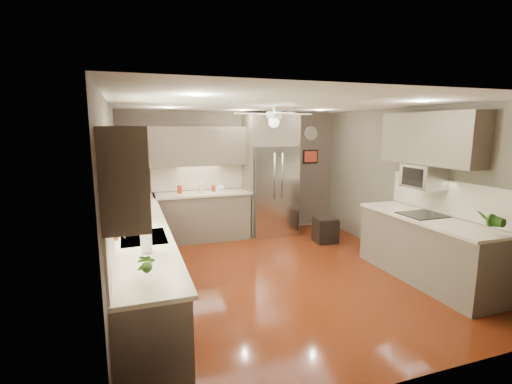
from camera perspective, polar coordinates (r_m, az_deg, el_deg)
floor at (r=5.68m, az=3.73°, el=-12.76°), size 5.00×5.00×0.00m
ceiling at (r=5.25m, az=4.04°, el=13.32°), size 5.00×5.00×0.00m
wall_back at (r=7.66m, az=-3.47°, el=2.90°), size 4.50×0.00×4.50m
wall_front at (r=3.24m, az=21.61°, el=-7.68°), size 4.50×0.00×4.50m
wall_left at (r=4.91m, az=-21.07°, el=-1.77°), size 0.00×5.00×5.00m
wall_right at (r=6.53m, az=22.37°, el=0.93°), size 0.00×5.00×5.00m
canister_a at (r=7.21m, az=-11.67°, el=0.42°), size 0.12×0.12×0.15m
canister_c at (r=7.24m, az=-8.42°, el=0.64°), size 0.12×0.12×0.16m
canister_d at (r=7.31m, az=-6.56°, el=0.53°), size 0.10×0.10×0.11m
soap_bottle at (r=4.76m, az=-18.87°, el=-4.63°), size 0.10×0.11×0.19m
potted_plant_left at (r=3.23m, az=-16.46°, el=-10.50°), size 0.16×0.11×0.29m
potted_plant_right at (r=5.16m, az=32.23°, el=-3.60°), size 0.21×0.18×0.36m
bowl at (r=7.29m, az=-5.47°, el=0.24°), size 0.23×0.23×0.05m
left_run at (r=5.25m, az=-17.23°, el=-9.47°), size 0.65×4.70×1.45m
back_run at (r=7.35m, az=-8.23°, el=-3.56°), size 1.85×0.65×1.45m
uppers at (r=5.69m, az=-5.82°, el=6.70°), size 4.50×4.70×0.95m
window at (r=4.37m, az=-21.11°, el=0.84°), size 0.05×1.12×0.92m
sink at (r=4.51m, az=-16.90°, el=-7.05°), size 0.50×0.70×0.32m
refrigerator at (r=7.57m, az=2.36°, el=2.35°), size 1.06×0.75×2.45m
right_run at (r=5.91m, az=24.67°, el=-7.75°), size 0.70×2.20×1.45m
microwave at (r=5.95m, az=24.38°, el=2.21°), size 0.43×0.55×0.34m
ceiling_fan at (r=5.52m, az=2.77°, el=11.42°), size 1.18×1.18×0.32m
recessed_lights at (r=5.60m, az=2.00°, el=13.06°), size 2.84×3.14×0.01m
wall_clock at (r=8.23m, az=8.45°, el=8.89°), size 0.30×0.03×0.30m
framed_print at (r=8.25m, az=8.38°, el=5.42°), size 0.36×0.03×0.30m
stool at (r=7.28m, az=10.61°, el=-5.75°), size 0.45×0.45×0.48m
paper_towel at (r=3.91m, az=-16.54°, el=-7.00°), size 0.11×0.11×0.28m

